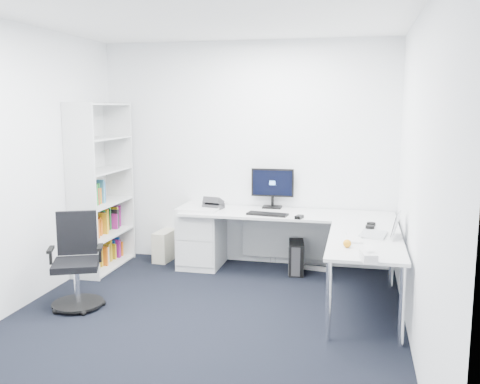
% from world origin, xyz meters
% --- Properties ---
extents(ground, '(4.20, 4.20, 0.00)m').
position_xyz_m(ground, '(0.00, 0.00, 0.00)').
color(ground, black).
extents(ceiling, '(4.20, 4.20, 0.00)m').
position_xyz_m(ceiling, '(0.00, 0.00, 2.70)').
color(ceiling, white).
extents(wall_back, '(3.60, 0.02, 2.70)m').
position_xyz_m(wall_back, '(0.00, 2.10, 1.35)').
color(wall_back, white).
rests_on(wall_back, ground).
extents(wall_front, '(3.60, 0.02, 2.70)m').
position_xyz_m(wall_front, '(0.00, -2.10, 1.35)').
color(wall_front, white).
rests_on(wall_front, ground).
extents(wall_left, '(0.02, 4.20, 2.70)m').
position_xyz_m(wall_left, '(-1.80, 0.00, 1.35)').
color(wall_left, white).
rests_on(wall_left, ground).
extents(wall_right, '(0.02, 4.20, 2.70)m').
position_xyz_m(wall_right, '(1.80, 0.00, 1.35)').
color(wall_right, white).
rests_on(wall_right, ground).
extents(l_desk, '(2.43, 1.36, 0.71)m').
position_xyz_m(l_desk, '(0.55, 1.40, 0.36)').
color(l_desk, silver).
rests_on(l_desk, ground).
extents(drawer_pedestal, '(0.48, 0.60, 0.74)m').
position_xyz_m(drawer_pedestal, '(-0.49, 1.79, 0.37)').
color(drawer_pedestal, silver).
rests_on(drawer_pedestal, ground).
extents(bookshelf, '(0.38, 0.99, 1.97)m').
position_xyz_m(bookshelf, '(-1.62, 1.45, 0.99)').
color(bookshelf, silver).
rests_on(bookshelf, ground).
extents(task_chair, '(0.67, 0.67, 0.91)m').
position_xyz_m(task_chair, '(-1.27, 0.20, 0.46)').
color(task_chair, black).
rests_on(task_chair, ground).
extents(black_pc_tower, '(0.22, 0.40, 0.37)m').
position_xyz_m(black_pc_tower, '(0.67, 1.75, 0.19)').
color(black_pc_tower, black).
rests_on(black_pc_tower, ground).
extents(beige_pc_tower, '(0.21, 0.41, 0.38)m').
position_xyz_m(beige_pc_tower, '(-1.01, 1.90, 0.19)').
color(beige_pc_tower, beige).
rests_on(beige_pc_tower, ground).
extents(power_strip, '(0.38, 0.12, 0.04)m').
position_xyz_m(power_strip, '(0.85, 1.90, 0.02)').
color(power_strip, silver).
rests_on(power_strip, ground).
extents(monitor, '(0.51, 0.17, 0.49)m').
position_xyz_m(monitor, '(0.34, 2.00, 0.96)').
color(monitor, black).
rests_on(monitor, l_desk).
extents(black_keyboard, '(0.48, 0.23, 0.02)m').
position_xyz_m(black_keyboard, '(0.35, 1.57, 0.72)').
color(black_keyboard, black).
rests_on(black_keyboard, l_desk).
extents(mouse, '(0.10, 0.12, 0.04)m').
position_xyz_m(mouse, '(0.72, 1.46, 0.73)').
color(mouse, black).
rests_on(mouse, l_desk).
extents(desk_phone, '(0.24, 0.24, 0.15)m').
position_xyz_m(desk_phone, '(-0.34, 1.79, 0.78)').
color(desk_phone, '#2D2D30').
rests_on(desk_phone, l_desk).
extents(laptop, '(0.39, 0.39, 0.24)m').
position_xyz_m(laptop, '(1.50, 0.84, 0.83)').
color(laptop, silver).
rests_on(laptop, l_desk).
extents(white_keyboard, '(0.16, 0.45, 0.01)m').
position_xyz_m(white_keyboard, '(1.32, 0.70, 0.72)').
color(white_keyboard, silver).
rests_on(white_keyboard, l_desk).
extents(headphones, '(0.15, 0.22, 0.06)m').
position_xyz_m(headphones, '(1.48, 1.20, 0.74)').
color(headphones, black).
rests_on(headphones, l_desk).
extents(orange_fruit, '(0.07, 0.07, 0.07)m').
position_xyz_m(orange_fruit, '(1.27, 0.34, 0.75)').
color(orange_fruit, orange).
rests_on(orange_fruit, l_desk).
extents(tissue_box, '(0.15, 0.23, 0.07)m').
position_xyz_m(tissue_box, '(1.44, -0.04, 0.75)').
color(tissue_box, silver).
rests_on(tissue_box, l_desk).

